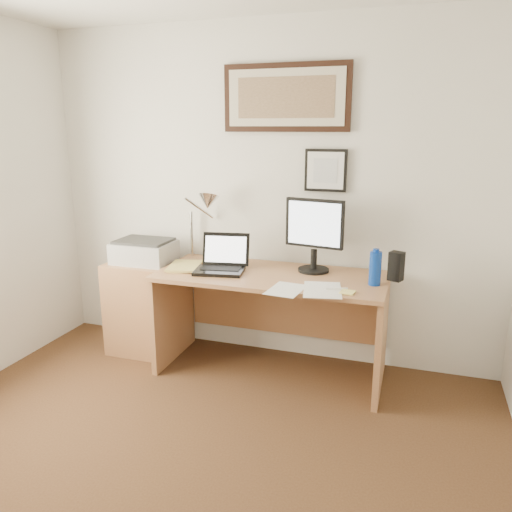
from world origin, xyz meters
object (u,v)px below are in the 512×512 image
at_px(laptop, 222,263).
at_px(desk, 274,302).
at_px(side_cabinet, 143,307).
at_px(lcd_monitor, 314,232).
at_px(water_bottle, 375,268).
at_px(printer, 144,251).
at_px(book, 170,266).

bearing_deg(laptop, desk, 17.96).
bearing_deg(side_cabinet, lcd_monitor, 4.38).
bearing_deg(water_bottle, desk, 171.02).
distance_m(water_bottle, printer, 1.76).
relative_size(side_cabinet, book, 2.45).
relative_size(desk, printer, 3.64).
bearing_deg(water_bottle, printer, 176.75).
xyz_separation_m(water_bottle, printer, (-1.76, 0.10, -0.04)).
bearing_deg(water_bottle, laptop, -179.82).
height_order(water_bottle, book, water_bottle).
height_order(book, laptop, laptop).
bearing_deg(printer, desk, 0.71).
distance_m(book, laptop, 0.40).
height_order(desk, laptop, laptop).
height_order(laptop, printer, laptop).
bearing_deg(side_cabinet, laptop, -6.46).
bearing_deg(laptop, printer, 171.47).
distance_m(side_cabinet, printer, 0.45).
bearing_deg(laptop, side_cabinet, 173.54).
bearing_deg(water_bottle, side_cabinet, 177.52).
distance_m(side_cabinet, desk, 1.08).
xyz_separation_m(side_cabinet, book, (0.32, -0.12, 0.40)).
distance_m(laptop, lcd_monitor, 0.69).
height_order(desk, lcd_monitor, lcd_monitor).
distance_m(side_cabinet, water_bottle, 1.85).
xyz_separation_m(desk, lcd_monitor, (0.27, 0.07, 0.53)).
relative_size(book, lcd_monitor, 0.57).
relative_size(desk, lcd_monitor, 3.08).
relative_size(book, desk, 0.19).
bearing_deg(book, printer, 154.47).
xyz_separation_m(side_cabinet, printer, (0.03, 0.02, 0.45)).
bearing_deg(side_cabinet, desk, 1.89).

